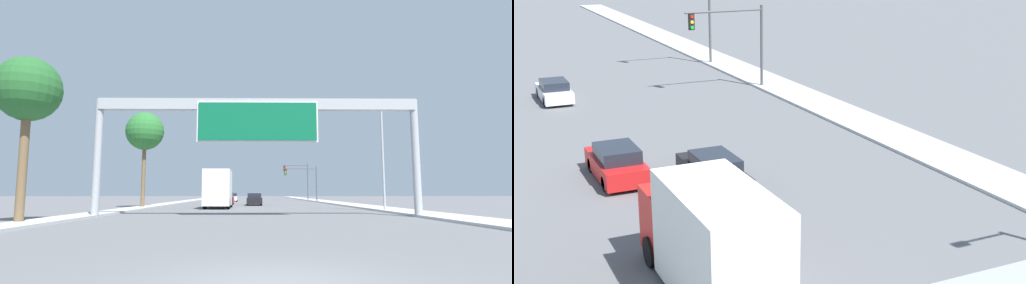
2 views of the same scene
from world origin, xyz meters
TOP-DOWN VIEW (x-y plane):
  - sidewalk_right at (11.25, 60.00)m, footprint 3.00×120.00m
  - median_strip_left at (-10.75, 60.00)m, footprint 2.00×120.00m
  - sign_gantry at (0.00, 17.91)m, footprint 20.38×0.73m
  - car_near_right at (-3.50, 59.77)m, footprint 1.76×4.44m
  - car_far_right at (0.00, 40.59)m, footprint 1.78×4.77m
  - car_mid_right at (-3.50, 43.24)m, footprint 1.87×4.45m
  - truck_box_primary at (-3.50, 31.61)m, footprint 2.41×7.07m
  - traffic_light_near_intersection at (8.35, 58.00)m, footprint 5.56×0.32m
  - traffic_light_mid_block at (8.79, 68.00)m, footprint 4.84×0.32m
  - palm_tree_foreground at (-11.40, 12.52)m, footprint 3.18×3.18m
  - palm_tree_background at (-10.93, 32.42)m, footprint 3.74×3.74m
  - street_lamp_right at (10.07, 25.45)m, footprint 2.44×0.28m

SIDE VIEW (x-z plane):
  - sidewalk_right at x=11.25m, z-range 0.00..0.15m
  - median_strip_left at x=-10.75m, z-range 0.00..0.15m
  - car_near_right at x=-3.50m, z-range -0.03..1.34m
  - car_far_right at x=0.00m, z-range -0.03..1.37m
  - car_mid_right at x=-3.50m, z-range -0.04..1.47m
  - truck_box_primary at x=-3.50m, z-range 0.01..3.61m
  - traffic_light_near_intersection at x=8.35m, z-range 1.09..6.73m
  - traffic_light_mid_block at x=8.79m, z-range 1.19..8.01m
  - street_lamp_right at x=10.07m, z-range 0.77..9.88m
  - sign_gantry at x=0.00m, z-range 2.33..9.72m
  - palm_tree_foreground at x=-11.40m, z-range 2.38..10.55m
  - palm_tree_background at x=-10.93m, z-range 2.76..12.17m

